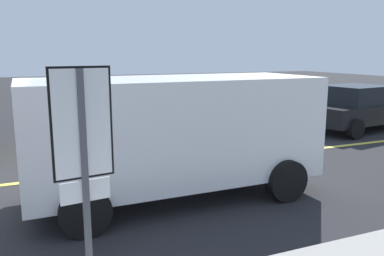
% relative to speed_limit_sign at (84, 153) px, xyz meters
% --- Properties ---
extents(lane_marking_centre, '(28.00, 0.16, 0.01)m').
position_rel_speed_limit_sign_xyz_m(lane_marking_centre, '(1.35, 5.00, -1.76)').
color(lane_marking_centre, '#E0D14C').
extents(speed_limit_sign, '(0.54, 0.09, 2.52)m').
position_rel_speed_limit_sign_xyz_m(speed_limit_sign, '(0.00, 0.00, 0.00)').
color(speed_limit_sign, '#4C4C51').
rests_on(speed_limit_sign, ground_plane).
extents(white_van, '(5.23, 2.32, 2.20)m').
position_rel_speed_limit_sign_xyz_m(white_van, '(2.00, 3.09, -0.50)').
color(white_van, white).
rests_on(white_van, ground_plane).
extents(car_black_far_lane, '(4.38, 2.63, 1.55)m').
position_rel_speed_limit_sign_xyz_m(car_black_far_lane, '(10.05, 6.72, -0.98)').
color(car_black_far_lane, black).
rests_on(car_black_far_lane, ground_plane).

